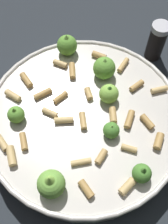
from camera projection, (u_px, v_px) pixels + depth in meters
The scene contains 3 objects.
ground_plane at pixel (84, 129), 0.52m from camera, with size 2.40×2.40×0.00m, color #23282D.
cooking_pan at pixel (84, 121), 0.49m from camera, with size 0.35×0.35×0.11m.
pepper_shaker at pixel (157, 41), 0.57m from camera, with size 0.04×0.04×0.09m.
Camera 1 is at (-0.20, -0.11, 0.47)m, focal length 42.89 mm.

